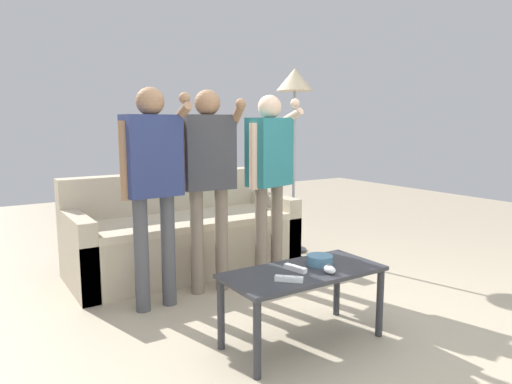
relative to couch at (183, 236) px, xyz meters
The scene contains 11 objects.
ground_plane 1.55m from the couch, 86.71° to the right, with size 12.00×12.00×0.00m, color tan.
couch is the anchor object (origin of this frame).
coffee_table 1.72m from the couch, 89.55° to the right, with size 0.98×0.46×0.46m.
snack_bowl 1.70m from the couch, 84.38° to the right, with size 0.16×0.16×0.06m, color teal.
game_remote_nunchuk 1.86m from the couch, 86.87° to the right, with size 0.06×0.09×0.05m.
floor_lamp 1.80m from the couch, ahead, with size 0.37×0.37×1.86m.
player_left 1.13m from the couch, 126.66° to the right, with size 0.47×0.30×1.57m.
player_center 0.93m from the couch, 95.15° to the right, with size 0.46×0.36×1.57m.
player_right 1.06m from the couch, 53.14° to the right, with size 0.49×0.30×1.55m.
game_remote_wand_near 1.85m from the couch, 95.59° to the right, with size 0.14×0.14×0.03m.
game_remote_wand_far 1.71m from the couch, 91.20° to the right, with size 0.07×0.16×0.03m.
Camera 1 is at (-1.77, -2.31, 1.33)m, focal length 32.79 mm.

